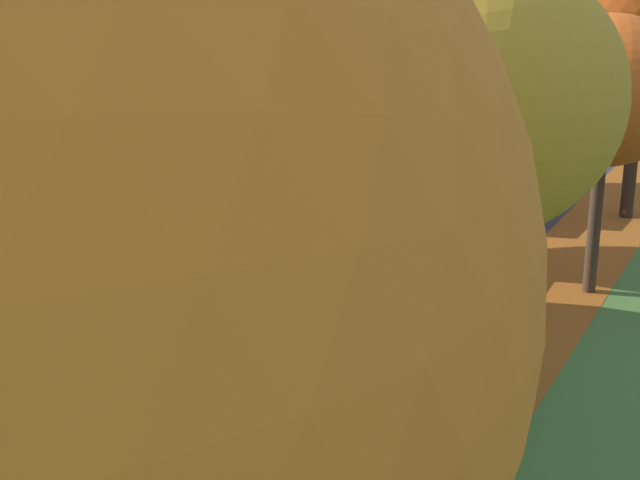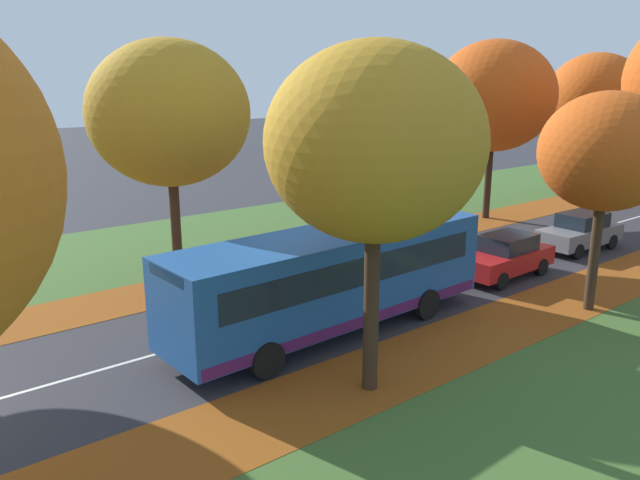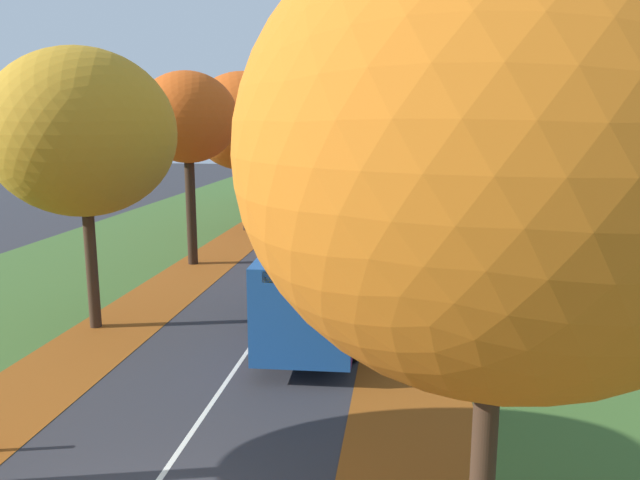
# 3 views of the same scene
# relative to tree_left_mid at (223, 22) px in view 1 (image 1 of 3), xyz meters

# --- Properties ---
(grass_verge_left) EXTENTS (12.00, 90.00, 0.01)m
(grass_verge_left) POSITION_rel_tree_left_mid_xyz_m (-4.04, 1.28, -6.49)
(grass_verge_left) COLOR #3D6028
(grass_verge_left) RESTS_ON ground
(leaf_litter_left) EXTENTS (2.80, 60.00, 0.00)m
(leaf_litter_left) POSITION_rel_tree_left_mid_xyz_m (0.56, -4.72, -6.49)
(leaf_litter_left) COLOR #8C4714
(leaf_litter_left) RESTS_ON grass_verge_left
(leaf_litter_right) EXTENTS (2.80, 60.00, 0.00)m
(leaf_litter_right) POSITION_rel_tree_left_mid_xyz_m (9.76, -4.72, -6.49)
(leaf_litter_right) COLOR #8C4714
(leaf_litter_right) RESTS_ON grass_verge_right
(road_centre_line) EXTENTS (0.12, 80.00, 0.01)m
(road_centre_line) POSITION_rel_tree_left_mid_xyz_m (5.16, 1.28, -6.49)
(road_centre_line) COLOR silver
(road_centre_line) RESTS_ON ground
(tree_left_mid) EXTENTS (4.40, 4.40, 8.52)m
(tree_left_mid) POSITION_rel_tree_left_mid_xyz_m (0.00, 0.00, 0.00)
(tree_left_mid) COLOR black
(tree_left_mid) RESTS_ON ground
(tree_left_far) EXTENTS (6.20, 6.20, 9.12)m
(tree_left_far) POSITION_rel_tree_left_mid_xyz_m (0.20, 8.78, -0.18)
(tree_left_far) COLOR black
(tree_left_far) RESTS_ON ground
(tree_left_distant) EXTENTS (5.94, 5.94, 8.73)m
(tree_left_distant) POSITION_rel_tree_left_mid_xyz_m (-0.29, 19.64, -0.45)
(tree_left_distant) COLOR #422D1E
(tree_left_distant) RESTS_ON ground
(tree_right_near) EXTENTS (4.90, 4.90, 8.12)m
(tree_right_near) POSITION_rel_tree_left_mid_xyz_m (10.14, -8.80, -0.61)
(tree_right_near) COLOR #382619
(tree_right_near) RESTS_ON ground
(tree_right_mid) EXTENTS (4.04, 4.04, 6.92)m
(tree_right_mid) POSITION_rel_tree_left_mid_xyz_m (10.66, 0.36, -1.42)
(tree_right_mid) COLOR #382619
(tree_right_mid) RESTS_ON ground
(bus) EXTENTS (2.92, 10.48, 2.98)m
(bus) POSITION_rel_tree_left_mid_xyz_m (6.86, -7.30, -4.79)
(bus) COLOR #1E5199
(bus) RESTS_ON ground
(car_red_lead) EXTENTS (1.88, 4.25, 1.62)m
(car_red_lead) POSITION_rel_tree_left_mid_xyz_m (6.92, 1.04, -5.68)
(car_red_lead) COLOR #B21919
(car_red_lead) RESTS_ON ground
(car_grey_following) EXTENTS (1.89, 4.25, 1.62)m
(car_grey_following) POSITION_rel_tree_left_mid_xyz_m (6.63, 6.78, -5.68)
(car_grey_following) COLOR slate
(car_grey_following) RESTS_ON ground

